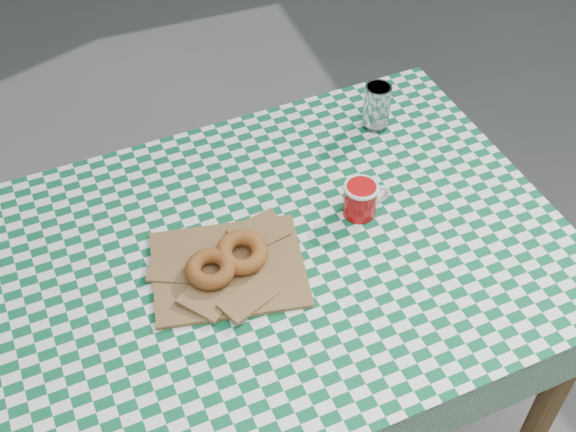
% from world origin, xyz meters
% --- Properties ---
extents(ground, '(60.00, 60.00, 0.00)m').
position_xyz_m(ground, '(0.00, 0.00, 0.00)').
color(ground, '#52514D').
rests_on(ground, ground).
extents(table, '(1.34, 0.94, 0.75)m').
position_xyz_m(table, '(-0.10, -0.11, 0.38)').
color(table, brown).
rests_on(table, ground).
extents(tablecloth, '(1.36, 0.96, 0.01)m').
position_xyz_m(tablecloth, '(-0.10, -0.11, 0.75)').
color(tablecloth, '#0E5A33').
rests_on(tablecloth, table).
extents(paper_bag, '(0.34, 0.29, 0.02)m').
position_xyz_m(paper_bag, '(-0.16, -0.12, 0.76)').
color(paper_bag, olive).
rests_on(paper_bag, tablecloth).
extents(bagel_front, '(0.11, 0.11, 0.03)m').
position_xyz_m(bagel_front, '(-0.20, -0.13, 0.79)').
color(bagel_front, brown).
rests_on(bagel_front, paper_bag).
extents(bagel_back, '(0.11, 0.11, 0.03)m').
position_xyz_m(bagel_back, '(-0.13, -0.11, 0.79)').
color(bagel_back, '#9A581F').
rests_on(bagel_back, paper_bag).
extents(coffee_mug, '(0.14, 0.14, 0.08)m').
position_xyz_m(coffee_mug, '(0.15, -0.06, 0.80)').
color(coffee_mug, '#A20A0A').
rests_on(coffee_mug, tablecloth).
extents(drinking_glass, '(0.08, 0.08, 0.12)m').
position_xyz_m(drinking_glass, '(0.31, 0.20, 0.81)').
color(drinking_glass, silver).
rests_on(drinking_glass, tablecloth).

